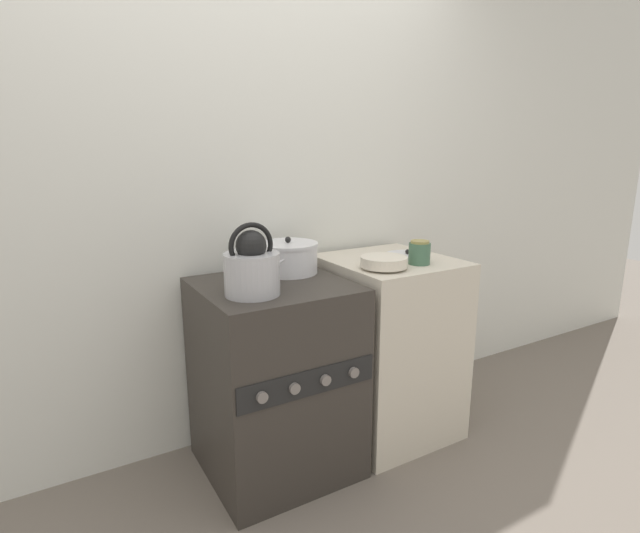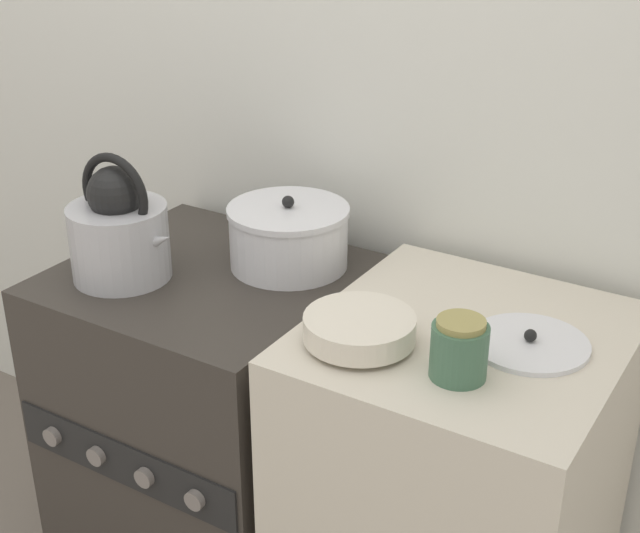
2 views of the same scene
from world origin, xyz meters
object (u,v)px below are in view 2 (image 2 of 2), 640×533
Objects in this scene: storage_jar at (459,349)px; loose_pot_lid at (530,343)px; kettle at (119,231)px; cooking_pot at (289,236)px; stove at (214,432)px; enamel_bowl at (359,328)px.

storage_jar is 0.50× the size of loose_pot_lid.
kettle reaches higher than cooking_pot.
kettle is at bearing -142.05° from stove.
stove is 3.94× the size of loose_pot_lid.
cooking_pot is at bearing 43.58° from stove.
cooking_pot is (0.14, 0.14, 0.51)m from stove.
storage_jar reaches higher than enamel_bowl.
enamel_bowl is 0.32m from loose_pot_lid.
stove is 7.85× the size of storage_jar.
storage_jar reaches higher than loose_pot_lid.
stove is 0.58m from kettle.
enamel_bowl is (0.49, -0.14, 0.51)m from stove.
storage_jar is (0.55, -0.29, 0.02)m from cooking_pot.
storage_jar is (0.69, -0.15, 0.53)m from stove.
loose_pot_lid is (0.76, 0.02, 0.48)m from stove.
cooking_pot is at bearing 169.10° from loose_pot_lid.
enamel_bowl is (0.34, -0.28, -0.01)m from cooking_pot.
storage_jar is at bearing -2.79° from kettle.
kettle is at bearing -171.98° from loose_pot_lid.
stove is 3.04× the size of kettle.
storage_jar is at bearing -27.70° from cooking_pot.
enamel_bowl is at bearing 177.68° from storage_jar.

